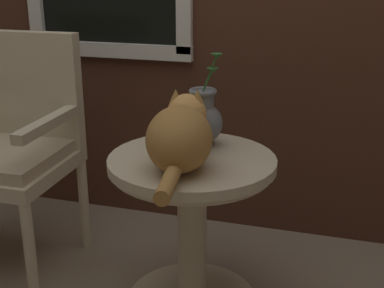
{
  "coord_description": "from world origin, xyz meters",
  "views": [
    {
      "loc": [
        0.73,
        -1.51,
        1.26
      ],
      "look_at": [
        0.24,
        0.15,
        0.66
      ],
      "focal_mm": 49.28,
      "sensor_mm": 36.0,
      "label": 1
    }
  ],
  "objects_px": {
    "wicker_chair": "(9,139)",
    "wicker_side_table": "(192,210)",
    "pewter_vase_with_ivy": "(203,119)",
    "cat": "(180,135)"
  },
  "relations": [
    {
      "from": "wicker_side_table",
      "to": "wicker_chair",
      "type": "height_order",
      "value": "wicker_chair"
    },
    {
      "from": "wicker_chair",
      "to": "pewter_vase_with_ivy",
      "type": "relative_size",
      "value": 2.86
    },
    {
      "from": "wicker_side_table",
      "to": "cat",
      "type": "xyz_separation_m",
      "value": [
        -0.01,
        -0.1,
        0.32
      ]
    },
    {
      "from": "wicker_side_table",
      "to": "wicker_chair",
      "type": "relative_size",
      "value": 0.62
    },
    {
      "from": "wicker_side_table",
      "to": "pewter_vase_with_ivy",
      "type": "relative_size",
      "value": 1.77
    },
    {
      "from": "pewter_vase_with_ivy",
      "to": "cat",
      "type": "bearing_deg",
      "value": -92.45
    },
    {
      "from": "wicker_chair",
      "to": "cat",
      "type": "distance_m",
      "value": 0.88
    },
    {
      "from": "wicker_chair",
      "to": "wicker_side_table",
      "type": "bearing_deg",
      "value": -8.68
    },
    {
      "from": "cat",
      "to": "pewter_vase_with_ivy",
      "type": "height_order",
      "value": "pewter_vase_with_ivy"
    },
    {
      "from": "cat",
      "to": "pewter_vase_with_ivy",
      "type": "xyz_separation_m",
      "value": [
        0.01,
        0.24,
        -0.01
      ]
    }
  ]
}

